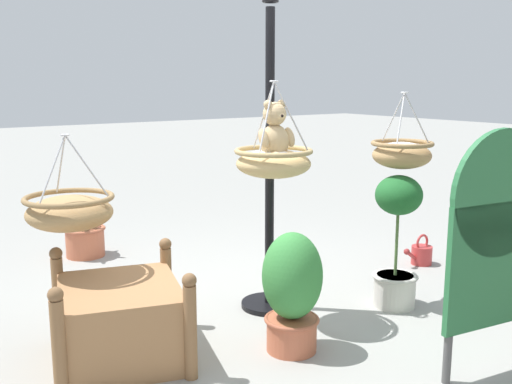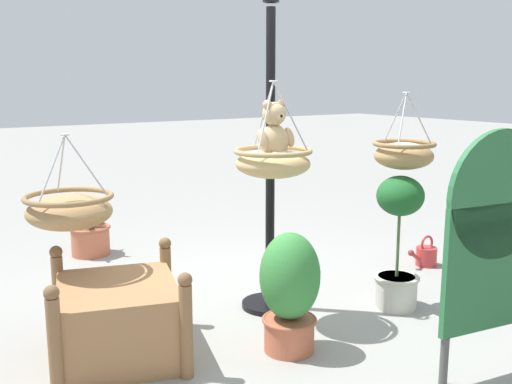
{
  "view_description": "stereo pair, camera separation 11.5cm",
  "coord_description": "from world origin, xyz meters",
  "px_view_note": "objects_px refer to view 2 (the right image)",
  "views": [
    {
      "loc": [
        2.43,
        3.61,
        1.77
      ],
      "look_at": [
        -0.02,
        0.12,
        0.96
      ],
      "focal_mm": 41.24,
      "sensor_mm": 36.0,
      "label": 1
    },
    {
      "loc": [
        2.33,
        3.68,
        1.77
      ],
      "look_at": [
        -0.02,
        0.12,
        0.96
      ],
      "focal_mm": 41.24,
      "sensor_mm": 36.0,
      "label": 2
    }
  ],
  "objects_px": {
    "teddy_bear": "(275,135)",
    "potted_plant_fern_front": "(290,290)",
    "watering_can": "(426,255)",
    "display_pole_central": "(270,219)",
    "wooden_planter_box": "(118,317)",
    "hanging_basket_with_teddy": "(273,161)",
    "potted_plant_trailing_ivy": "(90,237)",
    "hanging_basket_right_low": "(69,210)",
    "potted_plant_flowering_red": "(398,239)",
    "hanging_basket_left_high": "(404,154)",
    "display_sign_board": "(497,235)"
  },
  "relations": [
    {
      "from": "teddy_bear",
      "to": "potted_plant_fern_front",
      "type": "relative_size",
      "value": 0.53
    },
    {
      "from": "teddy_bear",
      "to": "wooden_planter_box",
      "type": "bearing_deg",
      "value": -5.81
    },
    {
      "from": "potted_plant_trailing_ivy",
      "to": "hanging_basket_left_high",
      "type": "bearing_deg",
      "value": 121.82
    },
    {
      "from": "display_sign_board",
      "to": "watering_can",
      "type": "height_order",
      "value": "display_sign_board"
    },
    {
      "from": "potted_plant_fern_front",
      "to": "display_sign_board",
      "type": "xyz_separation_m",
      "value": [
        -0.82,
        0.92,
        0.46
      ]
    },
    {
      "from": "hanging_basket_right_low",
      "to": "potted_plant_fern_front",
      "type": "distance_m",
      "value": 1.57
    },
    {
      "from": "hanging_basket_with_teddy",
      "to": "potted_plant_flowering_red",
      "type": "bearing_deg",
      "value": 162.56
    },
    {
      "from": "hanging_basket_with_teddy",
      "to": "potted_plant_trailing_ivy",
      "type": "xyz_separation_m",
      "value": [
        0.58,
        -2.43,
        -1.02
      ]
    },
    {
      "from": "wooden_planter_box",
      "to": "potted_plant_flowering_red",
      "type": "height_order",
      "value": "potted_plant_flowering_red"
    },
    {
      "from": "teddy_bear",
      "to": "watering_can",
      "type": "relative_size",
      "value": 1.22
    },
    {
      "from": "hanging_basket_right_low",
      "to": "potted_plant_flowering_red",
      "type": "bearing_deg",
      "value": 160.05
    },
    {
      "from": "display_pole_central",
      "to": "potted_plant_fern_front",
      "type": "xyz_separation_m",
      "value": [
        0.33,
        0.7,
        -0.3
      ]
    },
    {
      "from": "hanging_basket_left_high",
      "to": "display_sign_board",
      "type": "height_order",
      "value": "hanging_basket_left_high"
    },
    {
      "from": "display_pole_central",
      "to": "potted_plant_fern_front",
      "type": "distance_m",
      "value": 0.83
    },
    {
      "from": "hanging_basket_left_high",
      "to": "watering_can",
      "type": "distance_m",
      "value": 1.54
    },
    {
      "from": "display_pole_central",
      "to": "wooden_planter_box",
      "type": "distance_m",
      "value": 1.39
    },
    {
      "from": "hanging_basket_right_low",
      "to": "potted_plant_fern_front",
      "type": "relative_size",
      "value": 0.79
    },
    {
      "from": "hanging_basket_with_teddy",
      "to": "wooden_planter_box",
      "type": "bearing_deg",
      "value": -4.74
    },
    {
      "from": "display_pole_central",
      "to": "potted_plant_trailing_ivy",
      "type": "distance_m",
      "value": 2.37
    },
    {
      "from": "hanging_basket_left_high",
      "to": "wooden_planter_box",
      "type": "height_order",
      "value": "hanging_basket_left_high"
    },
    {
      "from": "teddy_bear",
      "to": "wooden_planter_box",
      "type": "height_order",
      "value": "teddy_bear"
    },
    {
      "from": "watering_can",
      "to": "potted_plant_fern_front",
      "type": "bearing_deg",
      "value": 18.54
    },
    {
      "from": "wooden_planter_box",
      "to": "potted_plant_fern_front",
      "type": "distance_m",
      "value": 1.13
    },
    {
      "from": "hanging_basket_right_low",
      "to": "potted_plant_trailing_ivy",
      "type": "relative_size",
      "value": 1.35
    },
    {
      "from": "wooden_planter_box",
      "to": "potted_plant_trailing_ivy",
      "type": "distance_m",
      "value": 2.41
    },
    {
      "from": "display_pole_central",
      "to": "teddy_bear",
      "type": "bearing_deg",
      "value": 61.1
    },
    {
      "from": "potted_plant_fern_front",
      "to": "potted_plant_flowering_red",
      "type": "relative_size",
      "value": 0.77
    },
    {
      "from": "hanging_basket_left_high",
      "to": "teddy_bear",
      "type": "bearing_deg",
      "value": -11.16
    },
    {
      "from": "potted_plant_fern_front",
      "to": "watering_can",
      "type": "height_order",
      "value": "potted_plant_fern_front"
    },
    {
      "from": "teddy_bear",
      "to": "hanging_basket_left_high",
      "type": "height_order",
      "value": "hanging_basket_left_high"
    },
    {
      "from": "potted_plant_fern_front",
      "to": "potted_plant_trailing_ivy",
      "type": "xyz_separation_m",
      "value": [
        0.4,
        -2.89,
        -0.24
      ]
    },
    {
      "from": "potted_plant_flowering_red",
      "to": "teddy_bear",
      "type": "bearing_deg",
      "value": -16.28
    },
    {
      "from": "potted_plant_fern_front",
      "to": "potted_plant_trailing_ivy",
      "type": "distance_m",
      "value": 2.93
    },
    {
      "from": "hanging_basket_with_teddy",
      "to": "potted_plant_fern_front",
      "type": "distance_m",
      "value": 0.93
    },
    {
      "from": "display_pole_central",
      "to": "hanging_basket_left_high",
      "type": "xyz_separation_m",
      "value": [
        -0.93,
        0.48,
        0.49
      ]
    },
    {
      "from": "hanging_basket_left_high",
      "to": "hanging_basket_right_low",
      "type": "bearing_deg",
      "value": -17.6
    },
    {
      "from": "hanging_basket_right_low",
      "to": "wooden_planter_box",
      "type": "relative_size",
      "value": 0.59
    },
    {
      "from": "hanging_basket_with_teddy",
      "to": "hanging_basket_right_low",
      "type": "xyz_separation_m",
      "value": [
        1.3,
        -0.52,
        -0.29
      ]
    },
    {
      "from": "hanging_basket_with_teddy",
      "to": "watering_can",
      "type": "xyz_separation_m",
      "value": [
        -2.02,
        -0.28,
        -1.1
      ]
    },
    {
      "from": "potted_plant_flowering_red",
      "to": "hanging_basket_right_low",
      "type": "bearing_deg",
      "value": -19.95
    },
    {
      "from": "display_sign_board",
      "to": "watering_can",
      "type": "relative_size",
      "value": 4.3
    },
    {
      "from": "hanging_basket_left_high",
      "to": "potted_plant_flowering_red",
      "type": "xyz_separation_m",
      "value": [
        0.1,
        0.07,
        -0.65
      ]
    },
    {
      "from": "potted_plant_flowering_red",
      "to": "watering_can",
      "type": "bearing_deg",
      "value": -150.35
    },
    {
      "from": "hanging_basket_with_teddy",
      "to": "hanging_basket_left_high",
      "type": "xyz_separation_m",
      "value": [
        -1.08,
        0.23,
        0.01
      ]
    },
    {
      "from": "display_pole_central",
      "to": "display_sign_board",
      "type": "height_order",
      "value": "display_pole_central"
    },
    {
      "from": "display_pole_central",
      "to": "display_sign_board",
      "type": "bearing_deg",
      "value": 106.98
    },
    {
      "from": "hanging_basket_left_high",
      "to": "wooden_planter_box",
      "type": "bearing_deg",
      "value": -8.41
    },
    {
      "from": "teddy_bear",
      "to": "watering_can",
      "type": "xyz_separation_m",
      "value": [
        -2.02,
        -0.3,
        -1.29
      ]
    },
    {
      "from": "display_pole_central",
      "to": "hanging_basket_with_teddy",
      "type": "height_order",
      "value": "display_pole_central"
    },
    {
      "from": "display_pole_central",
      "to": "potted_plant_flowering_red",
      "type": "xyz_separation_m",
      "value": [
        -0.83,
        0.56,
        -0.16
      ]
    }
  ]
}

